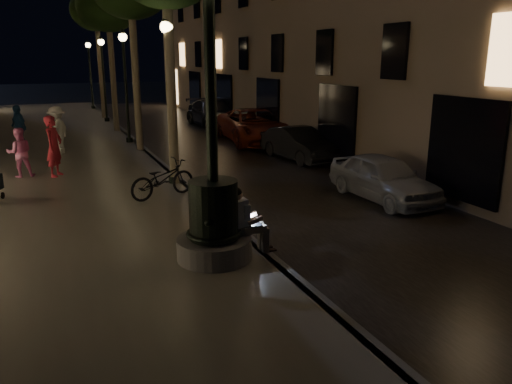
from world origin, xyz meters
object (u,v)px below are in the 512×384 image
fountain_lamppost (213,207)px  lamp_curb_c (103,68)px  lamp_curb_a (169,79)px  car_third (254,126)px  car_second (299,144)px  pedestrian_red (54,146)px  tree_far (96,11)px  lamp_curb_b (125,72)px  car_front (383,177)px  pedestrian_pink (20,153)px  seated_man_laptop (245,219)px  car_rear (213,113)px  pedestrian_blue (19,127)px  tree_third (108,8)px  lamp_curb_d (90,66)px  pedestrian_white (58,130)px  bicycle (163,179)px

fountain_lamppost → lamp_curb_c: 22.10m
lamp_curb_a → car_third: bearing=51.2°
car_second → pedestrian_red: 8.71m
tree_far → lamp_curb_b: tree_far is taller
car_second → pedestrian_red: size_ratio=1.99×
car_second → lamp_curb_b: bearing=129.3°
tree_far → car_second: size_ratio=1.97×
car_front → pedestrian_red: (-8.27, 5.70, 0.52)m
lamp_curb_b → car_third: lamp_curb_b is taller
pedestrian_pink → seated_man_laptop: bearing=113.0°
car_third → car_rear: size_ratio=1.09×
pedestrian_pink → pedestrian_blue: pedestrian_blue is taller
tree_far → car_front: tree_far is taller
tree_third → lamp_curb_c: 4.94m
lamp_curb_d → tree_far: bearing=-89.2°
car_second → pedestrian_red: (-8.69, -0.11, 0.53)m
pedestrian_white → bicycle: 8.05m
fountain_lamppost → tree_far: size_ratio=0.69×
bicycle → lamp_curb_d: bearing=-20.7°
tree_far → bicycle: tree_far is taller
pedestrian_red → lamp_curb_c: bearing=14.8°
car_front → car_rear: (0.42, 16.33, 0.10)m
tree_third → car_front: tree_third is taller
seated_man_laptop → bicycle: size_ratio=0.69×
lamp_curb_a → bicycle: bearing=-113.8°
car_rear → car_third: bearing=-90.2°
fountain_lamppost → pedestrian_white: size_ratio=2.83×
lamp_curb_a → lamp_curb_b: 8.00m
seated_man_laptop → car_rear: (5.59, 18.95, -0.17)m
fountain_lamppost → seated_man_laptop: 0.69m
pedestrian_red → car_third: bearing=-34.6°
tree_far → seated_man_laptop: bearing=-90.4°
tree_third → lamp_curb_b: size_ratio=1.50×
fountain_lamppost → car_second: fountain_lamppost is taller
fountain_lamppost → tree_far: tree_far is taller
lamp_curb_a → lamp_curb_c: size_ratio=1.00×
lamp_curb_a → car_second: (5.50, 2.43, -2.61)m
lamp_curb_a → seated_man_laptop: bearing=-90.8°
fountain_lamppost → car_second: bearing=53.7°
fountain_lamppost → lamp_curb_b: (0.70, 14.00, 2.02)m
pedestrian_white → tree_third: bearing=-175.9°
pedestrian_blue → tree_third: bearing=103.8°
tree_third → bicycle: tree_third is taller
lamp_curb_b → bicycle: 9.80m
car_third → pedestrian_white: bearing=-170.7°
lamp_curb_b → car_second: 8.25m
tree_third → lamp_curb_d: 12.35m
car_rear → car_front: bearing=-91.7°
lamp_curb_a → lamp_curb_c: 16.00m
pedestrian_red → pedestrian_pink: (-1.01, 0.30, -0.18)m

